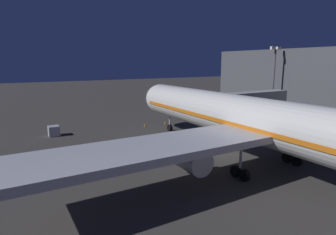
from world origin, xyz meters
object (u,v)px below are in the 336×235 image
at_px(airliner_at_gate, 276,126).
at_px(jet_bridge, 238,100).
at_px(apron_floodlight_mast, 274,76).
at_px(baggage_container_spare, 54,131).
at_px(traffic_cone_nose_port, 165,123).
at_px(traffic_cone_nose_starboard, 145,125).

bearing_deg(airliner_at_gate, jet_bridge, -122.92).
height_order(airliner_at_gate, apron_floodlight_mast, airliner_at_gate).
distance_m(airliner_at_gate, baggage_container_spare, 34.26).
bearing_deg(jet_bridge, airliner_at_gate, 57.08).
height_order(baggage_container_spare, traffic_cone_nose_port, baggage_container_spare).
bearing_deg(baggage_container_spare, jet_bridge, 156.75).
bearing_deg(traffic_cone_nose_starboard, apron_floodlight_mast, 167.80).
bearing_deg(airliner_at_gate, baggage_container_spare, -57.91).
distance_m(jet_bridge, baggage_container_spare, 31.56).
relative_size(jet_bridge, baggage_container_spare, 11.10).
distance_m(jet_bridge, traffic_cone_nose_port, 14.74).
xyz_separation_m(jet_bridge, traffic_cone_nose_starboard, (12.85, -10.96, -5.08)).
bearing_deg(apron_floodlight_mast, jet_bridge, 18.52).
xyz_separation_m(baggage_container_spare, traffic_cone_nose_starboard, (-15.85, 1.37, -0.55)).
bearing_deg(airliner_at_gate, traffic_cone_nose_starboard, -85.41).
relative_size(airliner_at_gate, traffic_cone_nose_port, 103.53).
xyz_separation_m(jet_bridge, traffic_cone_nose_port, (8.45, -10.96, -5.08)).
height_order(apron_floodlight_mast, traffic_cone_nose_starboard, apron_floodlight_mast).
bearing_deg(traffic_cone_nose_port, jet_bridge, 127.64).
bearing_deg(baggage_container_spare, traffic_cone_nose_port, 176.13).
xyz_separation_m(apron_floodlight_mast, baggage_container_spare, (43.55, -7.36, -8.10)).
xyz_separation_m(airliner_at_gate, jet_bridge, (-10.65, -16.45, 0.09)).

